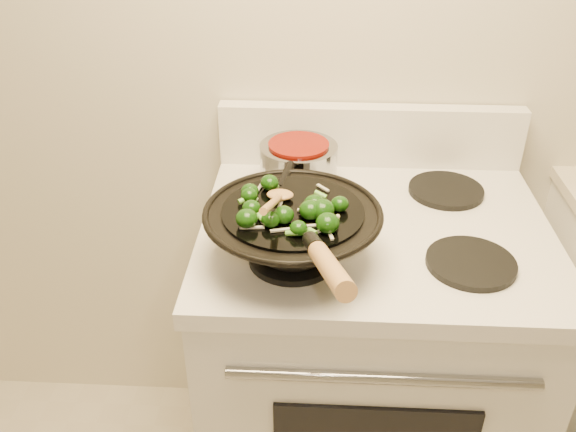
{
  "coord_description": "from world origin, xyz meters",
  "views": [
    {
      "loc": [
        -0.17,
        0.01,
        1.65
      ],
      "look_at": [
        -0.22,
        1.04,
        1.01
      ],
      "focal_mm": 38.0,
      "sensor_mm": 36.0,
      "label": 1
    }
  ],
  "objects": [
    {
      "name": "stove",
      "position": [
        -0.03,
        1.17,
        0.47
      ],
      "size": [
        0.78,
        0.67,
        1.08
      ],
      "color": "white",
      "rests_on": "ground"
    },
    {
      "name": "wok",
      "position": [
        -0.21,
        1.02,
        0.99
      ],
      "size": [
        0.35,
        0.58,
        0.24
      ],
      "color": "black",
      "rests_on": "stove"
    },
    {
      "name": "stirfry",
      "position": [
        -0.21,
        1.0,
        1.06
      ],
      "size": [
        0.22,
        0.21,
        0.04
      ],
      "color": "#103408",
      "rests_on": "wok"
    },
    {
      "name": "wooden_spoon",
      "position": [
        -0.24,
        1.0,
        1.08
      ],
      "size": [
        0.06,
        0.24,
        0.1
      ],
      "color": "#AC7B44",
      "rests_on": "wok"
    },
    {
      "name": "saucepan",
      "position": [
        -0.21,
        1.32,
        0.99
      ],
      "size": [
        0.19,
        0.3,
        0.11
      ],
      "color": "gray",
      "rests_on": "stove"
    }
  ]
}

